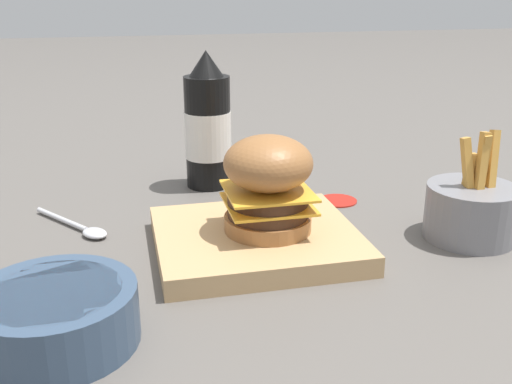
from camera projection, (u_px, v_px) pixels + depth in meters
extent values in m
plane|color=#5B5651|center=(237.00, 228.00, 0.81)|extent=(6.00, 6.00, 0.00)
cube|color=tan|center=(256.00, 239.00, 0.75)|extent=(0.25, 0.22, 0.03)
cylinder|color=#9E6638|center=(268.00, 222.00, 0.74)|extent=(0.11, 0.11, 0.02)
cylinder|color=#422819|center=(268.00, 210.00, 0.73)|extent=(0.10, 0.10, 0.01)
cube|color=gold|center=(268.00, 204.00, 0.73)|extent=(0.10, 0.10, 0.00)
cylinder|color=#422819|center=(268.00, 197.00, 0.73)|extent=(0.10, 0.10, 0.01)
cube|color=gold|center=(268.00, 191.00, 0.73)|extent=(0.10, 0.10, 0.00)
ellipsoid|color=#9E6638|center=(268.00, 163.00, 0.71)|extent=(0.11, 0.11, 0.07)
cylinder|color=black|center=(208.00, 132.00, 0.95)|extent=(0.07, 0.07, 0.18)
cylinder|color=white|center=(208.00, 134.00, 0.95)|extent=(0.07, 0.07, 0.07)
cone|color=black|center=(206.00, 63.00, 0.92)|extent=(0.05, 0.05, 0.04)
cylinder|color=slate|center=(471.00, 212.00, 0.77)|extent=(0.12, 0.12, 0.07)
cube|color=gold|center=(482.00, 171.00, 0.76)|extent=(0.02, 0.02, 0.10)
cube|color=gold|center=(468.00, 180.00, 0.76)|extent=(0.01, 0.01, 0.07)
cube|color=gold|center=(481.00, 172.00, 0.75)|extent=(0.02, 0.02, 0.10)
cube|color=gold|center=(491.00, 169.00, 0.76)|extent=(0.02, 0.03, 0.10)
cube|color=gold|center=(468.00, 174.00, 0.75)|extent=(0.02, 0.02, 0.09)
cylinder|color=#384C66|center=(56.00, 317.00, 0.55)|extent=(0.15, 0.15, 0.05)
cylinder|color=#CC4C33|center=(53.00, 293.00, 0.54)|extent=(0.12, 0.12, 0.01)
cylinder|color=silver|center=(62.00, 219.00, 0.83)|extent=(0.07, 0.09, 0.01)
ellipsoid|color=silver|center=(95.00, 233.00, 0.78)|extent=(0.04, 0.05, 0.01)
cylinder|color=#B21E14|center=(338.00, 200.00, 0.91)|extent=(0.06, 0.06, 0.00)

